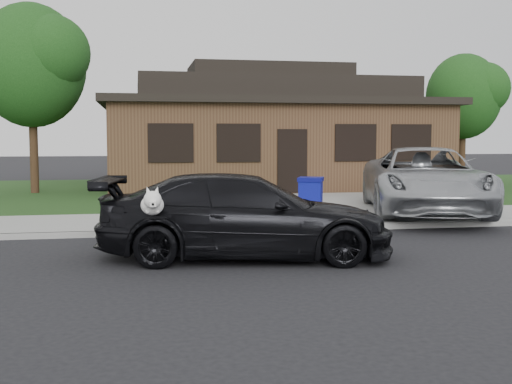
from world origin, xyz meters
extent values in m
plane|color=black|center=(0.00, 0.00, 0.00)|extent=(120.00, 120.00, 0.00)
cube|color=gray|center=(0.00, 5.00, 0.06)|extent=(60.00, 3.00, 0.12)
cube|color=gray|center=(0.00, 3.50, 0.06)|extent=(60.00, 0.12, 0.12)
cube|color=#193814|center=(0.00, 13.00, 0.07)|extent=(60.00, 13.00, 0.13)
cube|color=gray|center=(6.00, 10.00, 0.07)|extent=(4.50, 13.00, 0.14)
imported|color=black|center=(0.68, 0.74, 0.71)|extent=(5.12, 2.73, 1.41)
ellipsoid|color=white|center=(-0.87, -0.10, 1.01)|extent=(0.34, 0.40, 0.30)
sphere|color=white|center=(-0.87, -0.33, 1.11)|extent=(0.26, 0.26, 0.26)
cube|color=white|center=(-0.87, -0.45, 1.07)|extent=(0.09, 0.12, 0.08)
sphere|color=black|center=(-0.87, -0.51, 1.07)|extent=(0.04, 0.04, 0.04)
cone|color=white|center=(-0.93, -0.28, 1.25)|extent=(0.11, 0.11, 0.14)
cone|color=white|center=(-0.80, -0.28, 1.25)|extent=(0.11, 0.11, 0.14)
imported|color=#A6A9AD|center=(5.97, 5.18, 0.96)|extent=(4.22, 6.39, 1.63)
cube|color=navy|center=(2.96, 4.91, 0.55)|extent=(0.68, 0.68, 0.86)
cube|color=#080B64|center=(2.96, 4.91, 1.02)|extent=(0.74, 0.74, 0.10)
cylinder|color=black|center=(2.77, 4.65, 0.19)|extent=(0.09, 0.14, 0.13)
cylinder|color=black|center=(3.15, 4.65, 0.19)|extent=(0.09, 0.14, 0.13)
cube|color=#422B1C|center=(4.00, 15.00, 1.63)|extent=(12.00, 8.00, 3.00)
cube|color=black|center=(4.00, 15.00, 3.25)|extent=(12.60, 8.60, 0.25)
cube|color=black|center=(4.00, 15.00, 3.78)|extent=(10.00, 6.50, 0.80)
cube|color=black|center=(4.00, 15.00, 4.48)|extent=(6.00, 3.50, 0.60)
cube|color=black|center=(4.00, 10.97, 1.23)|extent=(1.00, 0.06, 2.10)
cube|color=black|center=(0.00, 10.97, 1.83)|extent=(1.30, 0.05, 1.10)
cube|color=black|center=(2.20, 10.97, 1.83)|extent=(1.30, 0.05, 1.10)
cube|color=black|center=(6.20, 10.97, 1.83)|extent=(1.30, 0.05, 1.10)
cube|color=black|center=(8.20, 10.97, 1.83)|extent=(1.30, 0.05, 1.10)
cylinder|color=#332114|center=(-4.50, 13.00, 1.37)|extent=(0.28, 0.28, 2.48)
ellipsoid|color=#143811|center=(-4.50, 13.00, 4.41)|extent=(3.60, 3.60, 4.14)
sphere|color=#26591E|center=(-3.78, 12.46, 4.77)|extent=(2.52, 2.52, 2.52)
cylinder|color=#332114|center=(12.00, 14.50, 1.14)|extent=(0.28, 0.28, 2.03)
ellipsoid|color=#143811|center=(12.00, 14.50, 3.65)|extent=(3.00, 3.00, 3.45)
sphere|color=#26591E|center=(12.60, 14.05, 3.95)|extent=(2.10, 2.10, 2.10)
camera|label=1|loc=(-1.09, -9.73, 2.03)|focal=45.00mm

